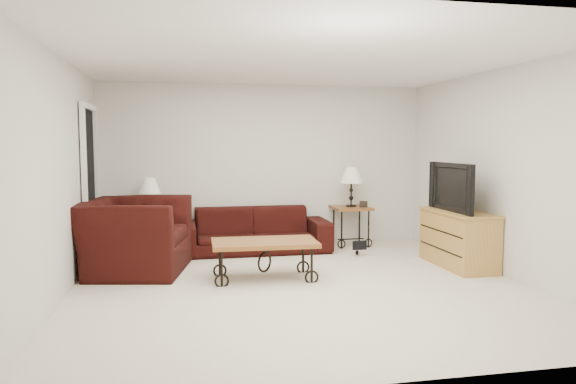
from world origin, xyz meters
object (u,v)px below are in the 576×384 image
Objects in this scene: backpack at (357,242)px; armchair at (134,236)px; coffee_table at (265,260)px; side_table_left at (151,235)px; side_table_right at (351,226)px; sofa at (254,230)px; tv_stand at (458,239)px; lamp_left at (150,197)px; lamp_right at (351,187)px; television at (458,187)px.

armchair is at bearing -173.80° from backpack.
backpack is at bearing -71.17° from armchair.
backpack is (1.52, 1.10, -0.04)m from coffee_table.
side_table_left is 2.27m from coffee_table.
armchair is at bearing -160.88° from side_table_right.
armchair is 3.09m from backpack.
tv_stand is at bearing -30.36° from sofa.
side_table_left is at bearing 0.00° from lamp_left.
coffee_table is (1.39, -1.80, -0.59)m from lamp_left.
sofa reaches higher than side_table_right.
coffee_table reaches higher than backpack.
backpack is at bearing 138.46° from tv_stand.
side_table_left is at bearing 165.15° from backpack.
lamp_left reaches higher than tv_stand.
side_table_left is at bearing 173.09° from sofa.
lamp_right is 1.96m from tv_stand.
sofa is at bearing 149.64° from tv_stand.
coffee_table is 1.70m from armchair.
side_table_left reaches higher than backpack.
television is at bearing 3.69° from coffee_table.
lamp_right is (3.04, 0.00, 0.65)m from side_table_left.
coffee_table is 1.13× the size of television.
sofa is at bearing -120.56° from television.
side_table_left is at bearing 180.00° from side_table_right.
television is at bearing -30.56° from sofa.
armchair is at bearing -97.38° from side_table_left.
television reaches higher than coffee_table.
lamp_right is at bearing 78.06° from backpack.
television is at bearing -180.00° from tv_stand.
side_table_left is 0.89× the size of side_table_right.
lamp_left is at bearing 3.86° from armchair.
television is (0.91, -1.63, 0.73)m from side_table_right.
lamp_left is 0.45× the size of tv_stand.
lamp_right is (0.00, 0.00, 0.62)m from side_table_right.
television is (2.55, 0.16, 0.81)m from coffee_table.
lamp_left reaches higher than armchair.
television reaches higher than backpack.
tv_stand is at bearing -42.92° from backpack.
lamp_left is at bearing 180.00° from lamp_right.
tv_stand reaches higher than sofa.
sofa is 4.03× the size of lamp_left.
tv_stand reaches higher than side_table_right.
sofa is 1.52m from backpack.
armchair is at bearing 172.66° from tv_stand.
lamp_left is at bearing 180.00° from side_table_right.
lamp_left reaches higher than backpack.
armchair reaches higher than backpack.
lamp_right is at bearing 6.62° from sofa.
lamp_left is at bearing 173.09° from sofa.
lamp_left is 1.17m from armchair.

